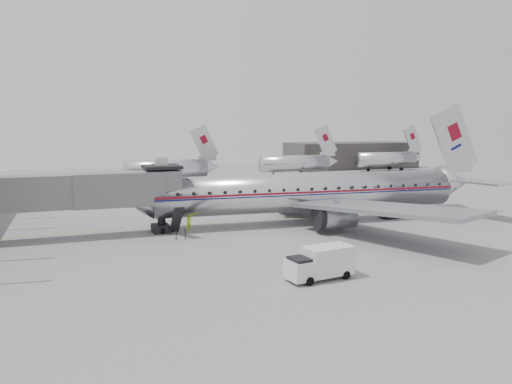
{
  "coord_description": "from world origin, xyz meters",
  "views": [
    {
      "loc": [
        -16.81,
        -43.4,
        10.17
      ],
      "look_at": [
        0.9,
        4.96,
        3.2
      ],
      "focal_mm": 35.0,
      "sensor_mm": 36.0,
      "label": 1
    }
  ],
  "objects_px": {
    "airliner": "(316,192)",
    "ramp_worker": "(189,222)",
    "service_van": "(320,262)",
    "baggage_cart_white": "(346,213)",
    "baggage_cart_navy": "(390,211)"
  },
  "relations": [
    {
      "from": "service_van",
      "to": "baggage_cart_white",
      "type": "bearing_deg",
      "value": 47.54
    },
    {
      "from": "ramp_worker",
      "to": "baggage_cart_white",
      "type": "bearing_deg",
      "value": -41.6
    },
    {
      "from": "airliner",
      "to": "baggage_cart_navy",
      "type": "relative_size",
      "value": 18.61
    },
    {
      "from": "baggage_cart_navy",
      "to": "airliner",
      "type": "bearing_deg",
      "value": 168.26
    },
    {
      "from": "airliner",
      "to": "service_van",
      "type": "height_order",
      "value": "airliner"
    },
    {
      "from": "airliner",
      "to": "service_van",
      "type": "xyz_separation_m",
      "value": [
        -8.6,
        -17.75,
        -2.05
      ]
    },
    {
      "from": "service_van",
      "to": "baggage_cart_navy",
      "type": "distance_m",
      "value": 24.04
    },
    {
      "from": "airliner",
      "to": "ramp_worker",
      "type": "distance_m",
      "value": 13.72
    },
    {
      "from": "baggage_cart_navy",
      "to": "baggage_cart_white",
      "type": "bearing_deg",
      "value": 174.55
    },
    {
      "from": "ramp_worker",
      "to": "service_van",
      "type": "bearing_deg",
      "value": -112.7
    },
    {
      "from": "baggage_cart_white",
      "to": "ramp_worker",
      "type": "height_order",
      "value": "baggage_cart_white"
    },
    {
      "from": "airliner",
      "to": "service_van",
      "type": "relative_size",
      "value": 8.38
    },
    {
      "from": "airliner",
      "to": "ramp_worker",
      "type": "height_order",
      "value": "airliner"
    },
    {
      "from": "airliner",
      "to": "ramp_worker",
      "type": "relative_size",
      "value": 23.11
    },
    {
      "from": "airliner",
      "to": "baggage_cart_navy",
      "type": "xyz_separation_m",
      "value": [
        8.59,
        -0.95,
        -2.34
      ]
    }
  ]
}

